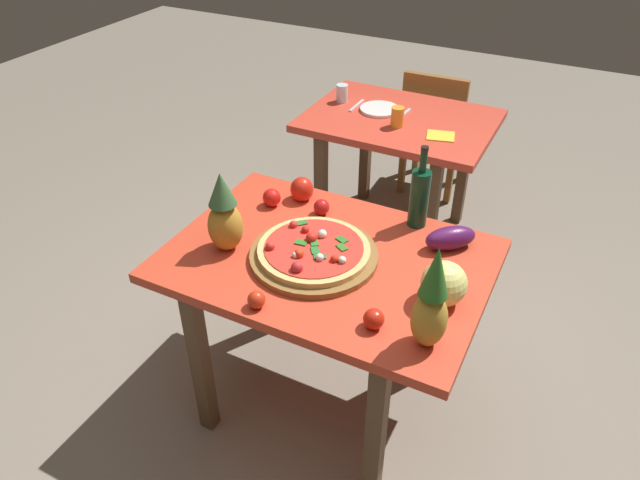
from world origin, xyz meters
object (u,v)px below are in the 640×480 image
at_px(pineapple_left, 224,216).
at_px(tomato_near_board, 322,207).
at_px(fork_utensil, 357,105).
at_px(wine_bottle, 419,197).
at_px(knife_utensil, 403,115).
at_px(napkin_folded, 441,136).
at_px(dining_chair, 435,126).
at_px(drinking_glass_juice, 397,117).
at_px(pineapple_right, 431,303).
at_px(eggplant, 450,238).
at_px(drinking_glass_water, 342,93).
at_px(bell_pepper, 302,189).
at_px(tomato_beside_pepper, 256,300).
at_px(background_table, 398,137).
at_px(display_table, 328,277).
at_px(pizza_board, 314,255).
at_px(tomato_by_bottle, 374,319).
at_px(melon, 444,284).
at_px(tomato_at_corner, 272,198).
at_px(pizza, 313,249).
at_px(dinner_plate, 380,109).

distance_m(pineapple_left, tomato_near_board, 0.44).
bearing_deg(fork_utensil, wine_bottle, -54.11).
distance_m(knife_utensil, napkin_folded, 0.31).
height_order(dining_chair, drinking_glass_juice, drinking_glass_juice).
bearing_deg(pineapple_left, pineapple_right, -9.44).
relative_size(pineapple_right, knife_utensil, 2.04).
bearing_deg(napkin_folded, eggplant, -70.70).
bearing_deg(drinking_glass_water, tomato_near_board, -68.90).
xyz_separation_m(wine_bottle, pineapple_left, (-0.59, -0.48, 0.02)).
distance_m(bell_pepper, tomato_beside_pepper, 0.70).
bearing_deg(dining_chair, background_table, 84.67).
bearing_deg(display_table, pizza_board, -140.65).
bearing_deg(drinking_glass_water, knife_utensil, -3.64).
bearing_deg(pizza_board, tomato_by_bottle, -35.19).
relative_size(pizza_board, melon, 3.08).
height_order(pineapple_right, tomato_at_corner, pineapple_right).
height_order(wine_bottle, drinking_glass_water, wine_bottle).
height_order(pineapple_left, tomato_beside_pepper, pineapple_left).
bearing_deg(knife_utensil, fork_utensil, -175.96).
relative_size(tomato_by_bottle, tomato_at_corner, 0.91).
bearing_deg(wine_bottle, display_table, -122.30).
relative_size(dining_chair, tomato_by_bottle, 12.27).
xyz_separation_m(pizza_board, tomato_near_board, (-0.11, 0.28, 0.02)).
bearing_deg(dining_chair, napkin_folded, 105.92).
xyz_separation_m(pizza, tomato_by_bottle, (0.34, -0.24, -0.01)).
xyz_separation_m(tomato_at_corner, drinking_glass_juice, (0.19, 0.97, 0.01)).
relative_size(display_table, eggplant, 5.91).
bearing_deg(pineapple_left, dining_chair, 84.39).
bearing_deg(drinking_glass_juice, pineapple_right, -65.93).
bearing_deg(tomato_by_bottle, melon, 54.23).
bearing_deg(dining_chair, bell_pepper, 84.29).
relative_size(pizza, knife_utensil, 2.31).
relative_size(pizza_board, tomato_near_board, 7.21).
bearing_deg(dinner_plate, knife_utensil, 0.00).
distance_m(background_table, pizza, 1.36).
distance_m(eggplant, tomato_by_bottle, 0.54).
bearing_deg(fork_utensil, tomato_by_bottle, -63.86).
relative_size(tomato_beside_pepper, drinking_glass_juice, 0.58).
bearing_deg(display_table, wine_bottle, 57.70).
distance_m(tomato_beside_pepper, drinking_glass_juice, 1.55).
relative_size(pineapple_right, napkin_folded, 2.62).
bearing_deg(melon, eggplant, 102.03).
xyz_separation_m(pineapple_right, melon, (-0.02, 0.21, -0.09)).
relative_size(display_table, pizza, 2.84).
relative_size(pizza, tomato_by_bottle, 6.01).
distance_m(tomato_at_corner, fork_utensil, 1.13).
distance_m(pizza, dinner_plate, 1.40).
distance_m(tomato_beside_pepper, fork_utensil, 1.74).
height_order(background_table, bell_pepper, bell_pepper).
distance_m(melon, dinner_plate, 1.60).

